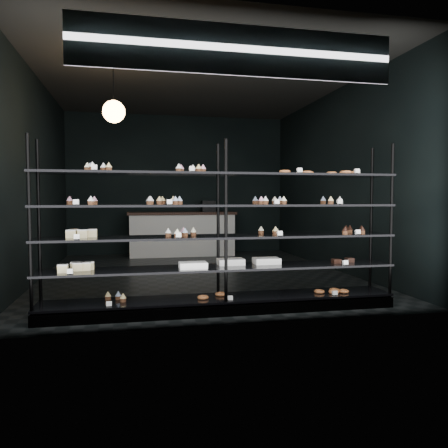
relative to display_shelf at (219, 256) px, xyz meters
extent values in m
cube|color=black|center=(0.10, 2.45, -0.62)|extent=(5.00, 6.00, 0.01)
cube|color=black|center=(0.10, 2.45, 2.57)|extent=(5.00, 6.00, 0.01)
cube|color=black|center=(0.10, 5.45, 0.97)|extent=(5.00, 0.01, 3.20)
cube|color=black|center=(0.10, -0.55, 0.97)|extent=(5.00, 0.01, 3.20)
cube|color=black|center=(-2.40, 2.45, 0.97)|extent=(0.01, 6.00, 3.20)
cube|color=black|center=(2.60, 2.45, 0.97)|extent=(0.01, 6.00, 3.20)
cube|color=black|center=(0.03, 0.00, -0.57)|extent=(4.00, 0.50, 0.12)
cylinder|color=black|center=(-1.94, -0.22, 0.36)|extent=(0.04, 0.04, 1.85)
cylinder|color=black|center=(-1.94, 0.22, 0.36)|extent=(0.04, 0.04, 1.85)
cylinder|color=black|center=(0.03, -0.22, 0.36)|extent=(0.04, 0.04, 1.85)
cylinder|color=black|center=(0.03, 0.22, 0.36)|extent=(0.04, 0.04, 1.85)
cylinder|color=black|center=(2.00, -0.22, 0.36)|extent=(0.04, 0.04, 1.85)
cylinder|color=black|center=(2.00, 0.22, 0.36)|extent=(0.04, 0.04, 1.85)
cube|color=black|center=(0.03, 0.00, -0.48)|extent=(4.00, 0.50, 0.03)
cube|color=black|center=(0.03, 0.00, -0.13)|extent=(4.00, 0.50, 0.02)
cube|color=black|center=(0.03, 0.00, 0.22)|extent=(4.00, 0.50, 0.02)
cube|color=black|center=(0.03, 0.00, 0.57)|extent=(4.00, 0.50, 0.02)
cube|color=black|center=(0.03, 0.00, 0.92)|extent=(4.00, 0.50, 0.02)
cube|color=white|center=(-1.31, -0.18, 0.96)|extent=(0.06, 0.04, 0.06)
cube|color=white|center=(-0.29, -0.18, 0.96)|extent=(0.06, 0.04, 0.06)
cube|color=white|center=(0.91, -0.18, 0.96)|extent=(0.05, 0.04, 0.06)
cube|color=white|center=(1.56, -0.18, 0.96)|extent=(0.06, 0.04, 0.06)
cube|color=white|center=(-1.46, -0.18, 0.61)|extent=(0.06, 0.04, 0.06)
cube|color=white|center=(-0.61, -0.18, 0.61)|extent=(0.05, 0.04, 0.06)
cube|color=white|center=(0.62, -0.18, 0.61)|extent=(0.05, 0.04, 0.06)
cube|color=white|center=(1.34, -0.18, 0.61)|extent=(0.06, 0.04, 0.06)
cube|color=white|center=(-1.52, -0.18, 0.26)|extent=(0.06, 0.04, 0.06)
cube|color=white|center=(-0.44, -0.18, 0.26)|extent=(0.05, 0.04, 0.06)
cube|color=white|center=(0.63, -0.18, 0.26)|extent=(0.05, 0.04, 0.06)
cube|color=white|center=(1.59, -0.18, 0.26)|extent=(0.06, 0.04, 0.06)
cube|color=white|center=(-1.53, -0.18, -0.09)|extent=(0.06, 0.04, 0.06)
cube|color=white|center=(1.48, -0.18, -0.09)|extent=(0.06, 0.04, 0.06)
cube|color=white|center=(-1.23, -0.18, -0.44)|extent=(0.06, 0.04, 0.06)
cube|color=white|center=(0.05, -0.18, -0.44)|extent=(0.05, 0.04, 0.06)
cube|color=white|center=(1.30, -0.18, -0.44)|extent=(0.06, 0.04, 0.06)
cube|color=#0D1841|center=(0.10, -0.47, 2.12)|extent=(3.20, 0.04, 0.45)
cube|color=white|center=(0.10, -0.49, 2.12)|extent=(3.30, 0.02, 0.50)
cylinder|color=black|center=(-1.18, 1.35, 2.26)|extent=(0.01, 0.01, 0.58)
sphere|color=#EDA152|center=(-1.18, 1.35, 1.82)|extent=(0.30, 0.30, 0.30)
cube|color=beige|center=(0.13, 4.95, -0.17)|extent=(2.30, 0.60, 0.92)
cube|color=black|center=(0.13, 4.95, 0.32)|extent=(2.39, 0.65, 0.06)
cube|color=black|center=(0.73, 4.95, 0.48)|extent=(0.30, 0.30, 0.25)
camera|label=1|loc=(-0.94, -4.78, 0.65)|focal=35.00mm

